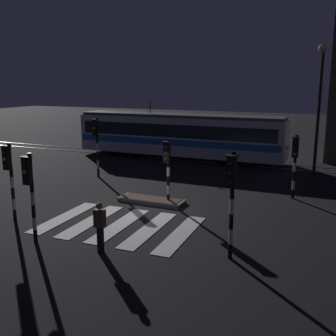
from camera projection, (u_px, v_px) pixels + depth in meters
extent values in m
plane|color=black|center=(142.00, 212.00, 17.35)|extent=(120.00, 120.00, 0.00)
cube|color=#59595E|center=(219.00, 163.00, 27.56)|extent=(80.00, 0.12, 0.03)
cube|color=#59595E|center=(224.00, 160.00, 28.84)|extent=(80.00, 0.12, 0.03)
cube|color=silver|center=(65.00, 217.00, 16.61)|extent=(0.85, 4.10, 0.02)
cube|color=silver|center=(91.00, 221.00, 16.14)|extent=(0.85, 4.10, 0.02)
cube|color=silver|center=(119.00, 225.00, 15.68)|extent=(0.85, 4.10, 0.02)
cube|color=silver|center=(149.00, 230.00, 15.21)|extent=(0.85, 4.10, 0.02)
cube|color=silver|center=(181.00, 234.00, 14.75)|extent=(0.85, 4.10, 0.02)
cube|color=slate|center=(151.00, 200.00, 18.73)|extent=(3.13, 1.01, 0.16)
cube|color=#4C382D|center=(151.00, 198.00, 18.71)|extent=(2.81, 0.91, 0.02)
cylinder|color=black|center=(230.00, 251.00, 12.70)|extent=(0.14, 0.14, 0.49)
cylinder|color=white|center=(231.00, 236.00, 12.59)|extent=(0.14, 0.14, 0.49)
cylinder|color=black|center=(231.00, 222.00, 12.49)|extent=(0.14, 0.14, 0.49)
cylinder|color=white|center=(232.00, 206.00, 12.38)|extent=(0.14, 0.14, 0.49)
cylinder|color=black|center=(232.00, 191.00, 12.28)|extent=(0.14, 0.14, 0.49)
cylinder|color=white|center=(233.00, 175.00, 12.18)|extent=(0.14, 0.14, 0.49)
cylinder|color=black|center=(233.00, 159.00, 12.07)|extent=(0.14, 0.14, 0.49)
cube|color=black|center=(231.00, 172.00, 11.99)|extent=(0.28, 0.20, 0.90)
sphere|color=black|center=(231.00, 164.00, 11.84)|extent=(0.14, 0.14, 0.14)
sphere|color=black|center=(230.00, 173.00, 11.90)|extent=(0.14, 0.14, 0.14)
sphere|color=black|center=(230.00, 182.00, 11.96)|extent=(0.14, 0.14, 0.14)
cube|color=black|center=(232.00, 156.00, 11.89)|extent=(0.36, 0.24, 0.04)
cylinder|color=black|center=(35.00, 236.00, 14.02)|extent=(0.14, 0.14, 0.45)
cylinder|color=white|center=(35.00, 224.00, 13.92)|extent=(0.14, 0.14, 0.45)
cylinder|color=black|center=(34.00, 211.00, 13.83)|extent=(0.14, 0.14, 0.45)
cylinder|color=white|center=(33.00, 199.00, 13.73)|extent=(0.14, 0.14, 0.45)
cylinder|color=black|center=(32.00, 186.00, 13.63)|extent=(0.14, 0.14, 0.45)
cylinder|color=white|center=(31.00, 173.00, 13.54)|extent=(0.14, 0.14, 0.45)
cylinder|color=black|center=(30.00, 160.00, 13.44)|extent=(0.14, 0.14, 0.45)
cube|color=black|center=(27.00, 171.00, 13.37)|extent=(0.28, 0.20, 0.90)
sphere|color=black|center=(24.00, 164.00, 13.21)|extent=(0.14, 0.14, 0.14)
sphere|color=orange|center=(25.00, 172.00, 13.27)|extent=(0.14, 0.14, 0.14)
sphere|color=black|center=(25.00, 180.00, 13.33)|extent=(0.14, 0.14, 0.14)
cube|color=black|center=(26.00, 157.00, 13.27)|extent=(0.36, 0.24, 0.04)
cylinder|color=black|center=(98.00, 173.00, 23.64)|extent=(0.14, 0.14, 0.50)
cylinder|color=white|center=(98.00, 164.00, 23.54)|extent=(0.14, 0.14, 0.50)
cylinder|color=black|center=(98.00, 156.00, 23.43)|extent=(0.14, 0.14, 0.50)
cylinder|color=white|center=(97.00, 148.00, 23.32)|extent=(0.14, 0.14, 0.50)
cylinder|color=black|center=(97.00, 139.00, 23.22)|extent=(0.14, 0.14, 0.50)
cylinder|color=white|center=(97.00, 130.00, 23.11)|extent=(0.14, 0.14, 0.50)
cylinder|color=black|center=(96.00, 122.00, 23.01)|extent=(0.14, 0.14, 0.50)
cube|color=black|center=(95.00, 128.00, 22.93)|extent=(0.28, 0.20, 0.90)
sphere|color=black|center=(94.00, 123.00, 22.77)|extent=(0.14, 0.14, 0.14)
sphere|color=orange|center=(94.00, 128.00, 22.83)|extent=(0.14, 0.14, 0.14)
sphere|color=black|center=(94.00, 133.00, 22.89)|extent=(0.14, 0.14, 0.14)
cube|color=black|center=(95.00, 119.00, 22.82)|extent=(0.36, 0.24, 0.04)
cylinder|color=black|center=(15.00, 215.00, 16.20)|extent=(0.14, 0.14, 0.46)
cylinder|color=white|center=(14.00, 204.00, 16.10)|extent=(0.14, 0.14, 0.46)
cylinder|color=black|center=(13.00, 193.00, 16.01)|extent=(0.14, 0.14, 0.46)
cylinder|color=white|center=(12.00, 182.00, 15.91)|extent=(0.14, 0.14, 0.46)
cylinder|color=black|center=(11.00, 171.00, 15.81)|extent=(0.14, 0.14, 0.46)
cylinder|color=white|center=(10.00, 160.00, 15.72)|extent=(0.14, 0.14, 0.46)
cylinder|color=black|center=(9.00, 148.00, 15.62)|extent=(0.14, 0.14, 0.46)
cube|color=black|center=(7.00, 158.00, 15.55)|extent=(0.28, 0.20, 0.90)
sphere|color=black|center=(4.00, 152.00, 15.39)|extent=(0.14, 0.14, 0.14)
sphere|color=orange|center=(4.00, 159.00, 15.45)|extent=(0.14, 0.14, 0.14)
sphere|color=black|center=(5.00, 166.00, 15.51)|extent=(0.14, 0.14, 0.14)
cube|color=black|center=(6.00, 146.00, 15.44)|extent=(0.36, 0.24, 0.04)
cylinder|color=black|center=(293.00, 194.00, 19.29)|extent=(0.14, 0.14, 0.44)
cylinder|color=white|center=(293.00, 185.00, 19.20)|extent=(0.14, 0.14, 0.44)
cylinder|color=black|center=(294.00, 176.00, 19.11)|extent=(0.14, 0.14, 0.44)
cylinder|color=white|center=(295.00, 167.00, 19.02)|extent=(0.14, 0.14, 0.44)
cylinder|color=black|center=(295.00, 158.00, 18.92)|extent=(0.14, 0.14, 0.44)
cylinder|color=white|center=(296.00, 149.00, 18.83)|extent=(0.14, 0.14, 0.44)
cylinder|color=black|center=(296.00, 139.00, 18.74)|extent=(0.14, 0.14, 0.44)
cube|color=black|center=(295.00, 148.00, 18.66)|extent=(0.28, 0.20, 0.90)
sphere|color=black|center=(296.00, 142.00, 18.51)|extent=(0.14, 0.14, 0.14)
sphere|color=black|center=(295.00, 148.00, 18.57)|extent=(0.14, 0.14, 0.14)
sphere|color=green|center=(295.00, 154.00, 18.62)|extent=(0.14, 0.14, 0.14)
cube|color=black|center=(296.00, 137.00, 18.56)|extent=(0.36, 0.24, 0.04)
cylinder|color=black|center=(168.00, 199.00, 18.54)|extent=(0.14, 0.14, 0.43)
cylinder|color=white|center=(168.00, 190.00, 18.44)|extent=(0.14, 0.14, 0.43)
cylinder|color=black|center=(168.00, 181.00, 18.35)|extent=(0.14, 0.14, 0.43)
cylinder|color=white|center=(168.00, 172.00, 18.26)|extent=(0.14, 0.14, 0.43)
cylinder|color=black|center=(168.00, 162.00, 18.17)|extent=(0.14, 0.14, 0.43)
cylinder|color=white|center=(168.00, 153.00, 18.08)|extent=(0.14, 0.14, 0.43)
cylinder|color=black|center=(168.00, 144.00, 17.99)|extent=(0.14, 0.14, 0.43)
cube|color=black|center=(167.00, 153.00, 17.92)|extent=(0.28, 0.20, 0.90)
sphere|color=red|center=(166.00, 147.00, 17.77)|extent=(0.14, 0.14, 0.14)
sphere|color=black|center=(166.00, 153.00, 17.82)|extent=(0.14, 0.14, 0.14)
sphere|color=black|center=(166.00, 159.00, 17.88)|extent=(0.14, 0.14, 0.14)
cube|color=black|center=(167.00, 142.00, 17.82)|extent=(0.36, 0.24, 0.04)
cylinder|color=black|center=(318.00, 114.00, 22.82)|extent=(0.18, 0.18, 7.43)
cylinder|color=black|center=(323.00, 48.00, 21.66)|extent=(0.10, 0.90, 0.10)
sphere|color=#F9E08C|center=(322.00, 49.00, 21.27)|extent=(0.44, 0.44, 0.44)
cube|color=silver|center=(179.00, 135.00, 29.15)|extent=(15.35, 2.50, 2.70)
cube|color=blue|center=(172.00, 142.00, 28.09)|extent=(15.04, 0.04, 0.44)
cube|color=blue|center=(185.00, 138.00, 30.36)|extent=(15.04, 0.04, 0.44)
cube|color=black|center=(172.00, 131.00, 27.92)|extent=(14.58, 0.03, 0.90)
cube|color=#4C4C51|center=(179.00, 115.00, 28.84)|extent=(15.04, 2.30, 0.20)
cylinder|color=#262628|center=(150.00, 108.00, 29.65)|extent=(0.08, 0.08, 1.00)
cube|color=black|center=(235.00, 160.00, 27.79)|extent=(2.20, 2.00, 0.35)
cube|color=black|center=(128.00, 152.00, 31.14)|extent=(2.20, 2.00, 0.35)
sphere|color=#F9F2CC|center=(288.00, 148.00, 26.17)|extent=(0.24, 0.24, 0.24)
cylinder|color=black|center=(100.00, 240.00, 13.12)|extent=(0.24, 0.24, 0.88)
cube|color=#4C382D|center=(100.00, 218.00, 12.96)|extent=(0.36, 0.22, 0.60)
sphere|color=#9E7051|center=(99.00, 206.00, 12.87)|extent=(0.22, 0.22, 0.22)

